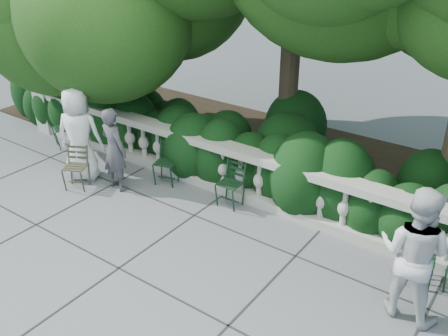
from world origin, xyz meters
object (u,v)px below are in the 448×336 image
Objects in this scene: chair_f at (414,288)px; chair_weathered at (75,191)px; person_woman_grey at (114,149)px; chair_c at (164,186)px; person_businessman at (79,134)px; person_casual_man at (414,253)px; chair_b at (225,209)px; chair_a at (59,147)px.

chair_f is 1.00× the size of chair_weathered.
person_woman_grey reaches higher than chair_weathered.
person_businessman is (-1.54, -0.63, 0.93)m from chair_c.
person_casual_man is at bearing -25.79° from chair_c.
person_casual_man is at bearing -175.47° from person_woman_grey.
chair_b is 2.93m from chair_weathered.
person_businessman is at bearing -175.28° from chair_c.
chair_f is (4.84, -0.15, 0.00)m from chair_c.
chair_c is 1.20m from person_woman_grey.
person_businessman is at bearing 5.74° from chair_a.
person_woman_grey is at bearing -159.13° from chair_c.
person_casual_man is at bearing -24.27° from chair_weathered.
person_casual_man is at bearing -100.28° from chair_f.
person_woman_grey is at bearing 2.24° from person_casual_man.
chair_a is 1.00× the size of chair_f.
chair_weathered is (-1.24, -1.13, 0.00)m from chair_c.
chair_f is (7.99, -0.12, 0.00)m from chair_a.
person_woman_grey is 5.54m from person_casual_man.
person_woman_grey reaches higher than chair_f.
person_casual_man is (6.39, -0.06, 0.00)m from person_businessman.
person_casual_man reaches higher than chair_a.
person_casual_man is (4.85, -0.69, 0.93)m from chair_c.
chair_weathered is 1.10m from person_businessman.
person_businessman is at bearing -169.03° from chair_b.
chair_weathered is at bearing -155.42° from chair_c.
chair_c is 1.91m from person_businessman.
chair_c is (-1.45, -0.03, 0.00)m from chair_b.
chair_a is 7.99m from chair_f.
chair_f is 0.52× the size of person_woman_grey.
chair_c is 1.00× the size of chair_f.
chair_c is at bearing 13.88° from chair_weathered.
chair_a is at bearing 179.17° from chair_b.
chair_b and chair_weathered have the same top height.
chair_b is (4.59, 0.05, 0.00)m from chair_a.
person_casual_man reaches higher than chair_c.
chair_f is 6.47m from person_businessman.
person_casual_man reaches higher than chair_f.
person_businessman reaches higher than person_woman_grey.
chair_b and chair_f have the same top height.
person_businessman reaches higher than chair_c.
chair_c is 4.99m from person_casual_man.
person_woman_grey is at bearing 17.97° from chair_weathered.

